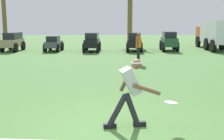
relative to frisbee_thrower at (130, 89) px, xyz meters
name	(u,v)px	position (x,y,z in m)	size (l,w,h in m)	color
ground_plane	(108,130)	(-0.45, -0.19, -0.79)	(80.00, 80.00, 0.00)	#4B783A
frisbee_thrower	(130,89)	(0.00, 0.00, 0.00)	(1.15, 0.47, 1.40)	#23232D
frisbee_in_flight	(171,103)	(0.81, -0.07, -0.26)	(0.35, 0.35, 0.05)	white
teammate_midfield	(139,45)	(1.07, 8.83, 0.15)	(0.31, 0.48, 1.56)	black
parked_car_slot_a	(13,41)	(-7.46, 15.05, -0.07)	(1.18, 2.42, 1.34)	#998466
parked_car_slot_b	(54,43)	(-4.48, 14.96, -0.23)	(1.15, 2.23, 1.10)	#474C51
parked_car_slot_c	(92,41)	(-1.67, 14.83, -0.07)	(1.22, 2.43, 1.34)	black
parked_car_slot_d	(134,41)	(1.40, 14.94, -0.07)	(1.33, 2.47, 1.34)	black
parked_car_slot_e	(169,41)	(3.97, 15.18, -0.05)	(1.31, 2.41, 1.40)	#235133
box_truck	(213,33)	(7.53, 16.21, 0.44)	(1.72, 5.97, 2.20)	#CC4C19
palm_tree_left_of_centre	(4,6)	(-10.04, 20.72, 2.77)	(3.56, 3.46, 6.05)	brown
palm_tree_right_of_centre	(130,10)	(1.55, 22.48, 2.44)	(3.31, 2.79, 5.71)	brown
palm_tree_far_right	(130,2)	(1.63, 22.54, 3.19)	(3.33, 3.15, 7.03)	brown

